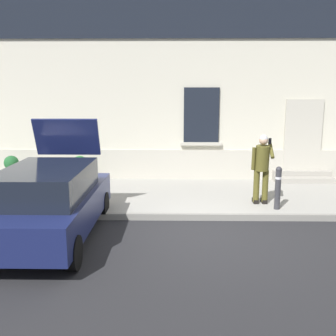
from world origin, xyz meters
TOP-DOWN VIEW (x-y plane):
  - ground_plane at (0.00, 0.00)m, footprint 80.00×80.00m
  - sidewalk at (0.00, 2.80)m, footprint 24.00×3.60m
  - curb_edge at (0.00, 0.94)m, footprint 24.00×0.12m
  - building_facade at (0.01, 5.29)m, footprint 24.00×1.52m
  - entrance_stoop at (3.41, 4.33)m, footprint 1.80×0.64m
  - hatchback_car_navy at (-3.11, -0.29)m, footprint 1.79×4.07m
  - bollard_near_person at (1.85, 1.35)m, footprint 0.15×0.15m
  - person_on_phone at (1.55, 1.80)m, footprint 0.51×0.47m
  - planter_cream at (-5.60, 3.88)m, footprint 0.44×0.44m
  - planter_olive at (-3.50, 3.90)m, footprint 0.44×0.44m

SIDE VIEW (x-z plane):
  - ground_plane at x=0.00m, z-range 0.00..0.00m
  - sidewalk at x=0.00m, z-range 0.00..0.15m
  - curb_edge at x=0.00m, z-range 0.00..0.15m
  - entrance_stoop at x=3.41m, z-range 0.12..0.44m
  - planter_cream at x=-5.60m, z-range 0.18..1.04m
  - planter_olive at x=-3.50m, z-range 0.18..1.04m
  - bollard_near_person at x=1.85m, z-range 0.19..1.24m
  - hatchback_car_navy at x=-3.11m, z-range -0.37..1.97m
  - person_on_phone at x=1.55m, z-range 0.28..2.03m
  - building_facade at x=0.01m, z-range -0.02..7.48m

